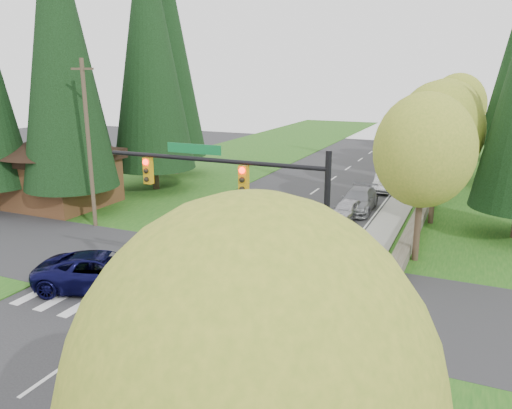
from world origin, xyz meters
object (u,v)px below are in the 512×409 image
Objects in this scene: parked_car_e at (410,154)px; sedan_champagne at (180,320)px; parked_car_b at (358,200)px; parked_car_c at (385,182)px; suv_navy at (104,272)px; parked_car_d at (409,163)px; parked_car_a at (347,209)px.

sedan_champagne is at bearing -93.65° from parked_car_e.
parked_car_b is 1.16× the size of parked_car_e.
parked_car_b is 1.21× the size of parked_car_c.
parked_car_d is at bearing -35.17° from suv_navy.
parked_car_b and parked_car_d have the same top height.
suv_navy reaches higher than parked_car_d.
suv_navy is at bearing 154.05° from sedan_champagne.
parked_car_d is at bearing 83.07° from sedan_champagne.
parked_car_d reaches higher than parked_car_a.
suv_navy is at bearing -101.42° from parked_car_e.
parked_car_a is at bearing -101.91° from parked_car_d.
parked_car_a is (1.67, 17.33, -0.14)m from sedan_champagne.
parked_car_c is at bearing -101.20° from parked_car_d.
parked_car_b reaches higher than parked_car_a.
suv_navy is 40.90m from parked_car_e.
sedan_champagne is 5.91m from suv_navy.
parked_car_c is 0.96× the size of parked_car_e.
sedan_champagne is 0.82× the size of suv_navy.
suv_navy is 1.55× the size of parked_car_a.
parked_car_b is 1.17× the size of parked_car_d.
parked_car_a is at bearing -96.38° from parked_car_b.
suv_navy is 1.12× the size of parked_car_b.
parked_car_b is at bearing -91.64° from parked_car_e.
parked_car_a is 0.88× the size of parked_car_c.
parked_car_a is at bearing 82.35° from sedan_champagne.
parked_car_e is (-0.13, 16.10, -0.06)m from parked_car_c.
suv_navy reaches higher than parked_car_b.
suv_navy reaches higher than sedan_champagne.
parked_car_a is 25.23m from parked_car_e.
parked_car_e is (-0.70, 6.49, -0.10)m from parked_car_d.
parked_car_e reaches higher than parked_car_a.
suv_navy reaches higher than parked_car_a.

